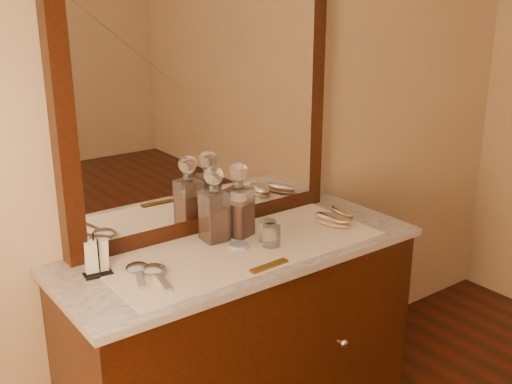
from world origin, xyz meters
The scene contains 16 objects.
dresser_cabinet centered at (0.00, 1.96, 0.41)m, with size 1.40×0.55×0.82m, color black.
knob_right centered at (0.30, 1.67, 0.45)m, with size 0.04×0.04×0.04m, color silver.
marble_top centered at (0.00, 1.96, 0.83)m, with size 1.44×0.59×0.03m, color white.
mirror_frame centered at (0.00, 2.20, 1.35)m, with size 1.20×0.08×1.00m, color black.
mirror_glass centered at (0.00, 2.17, 1.35)m, with size 1.06×0.01×0.86m, color white.
lace_runner centered at (0.00, 1.94, 0.85)m, with size 1.10×0.45×0.00m, color white.
pin_dish centered at (-0.01, 1.95, 0.86)m, with size 0.07×0.07×0.01m, color white.
comb centered at (-0.03, 1.74, 0.86)m, with size 0.16×0.03×0.01m, color brown.
napkin_rack centered at (-0.54, 2.05, 0.91)m, with size 0.11×0.07×0.15m.
decanter_left centered at (-0.05, 2.06, 0.97)m, with size 0.10×0.10×0.31m.
decanter_right centered at (0.06, 2.05, 0.97)m, with size 0.12×0.12×0.31m.
brush_near centered at (0.44, 1.90, 0.88)m, with size 0.11×0.19×0.05m.
brush_far centered at (0.54, 1.95, 0.88)m, with size 0.12×0.18×0.04m.
hand_mirror_outer centered at (-0.43, 1.98, 0.86)m, with size 0.12×0.22×0.02m.
hand_mirror_inner centered at (-0.38, 1.93, 0.86)m, with size 0.11×0.23×0.02m.
tumblers centered at (0.11, 1.91, 0.89)m, with size 0.09×0.12×0.08m.
Camera 1 is at (-1.26, 0.16, 1.80)m, focal length 43.00 mm.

